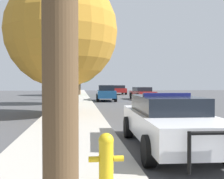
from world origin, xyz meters
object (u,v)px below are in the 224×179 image
fire_hydrant (106,157)px  traffic_light (90,64)px  tree_sidewalk_far (79,63)px  tree_sidewalk_near (62,32)px  police_car (168,120)px  tree_sidewalk_mid (76,45)px  car_background_oncoming (142,93)px  car_background_distant (118,90)px  car_background_midblock (106,93)px

fire_hydrant → traffic_light: (0.70, 24.14, 3.07)m
traffic_light → tree_sidewalk_far: 9.55m
traffic_light → tree_sidewalk_near: (-2.03, -13.58, 0.82)m
police_car → tree_sidewalk_mid: (-2.64, 15.41, 4.02)m
car_background_oncoming → traffic_light: bearing=-1.9°
fire_hydrant → car_background_distant: bearing=81.6°
traffic_light → car_background_distant: (4.68, 12.25, -2.92)m
car_background_midblock → police_car: bearing=-87.8°
car_background_oncoming → tree_sidewalk_far: (-6.51, 9.37, 3.68)m
fire_hydrant → tree_sidewalk_near: bearing=97.1°
car_background_midblock → tree_sidewalk_mid: bearing=-123.5°
car_background_midblock → car_background_oncoming: car_background_midblock is taller
car_background_midblock → tree_sidewalk_far: size_ratio=0.59×
police_car → traffic_light: (-1.27, 21.34, 2.89)m
traffic_light → tree_sidewalk_far: bearing=96.1°
car_background_distant → traffic_light: bearing=-112.9°
tree_sidewalk_mid → tree_sidewalk_far: size_ratio=0.96×
car_background_midblock → fire_hydrant: bearing=-92.8°
car_background_distant → car_background_oncoming: 12.18m
tree_sidewalk_far → tree_sidewalk_near: bearing=-92.5°
police_car → fire_hydrant: bearing=57.0°
fire_hydrant → tree_sidewalk_far: size_ratio=0.12×
tree_sidewalk_near → traffic_light: bearing=81.5°
fire_hydrant → car_background_oncoming: size_ratio=0.19×
fire_hydrant → car_background_distant: (5.38, 36.40, 0.15)m
traffic_light → car_background_midblock: (1.47, -2.07, -2.85)m
traffic_light → car_background_oncoming: (5.49, 0.10, -2.95)m
car_background_midblock → tree_sidewalk_mid: 6.23m
traffic_light → car_background_distant: bearing=69.1°
fire_hydrant → tree_sidewalk_near: tree_sidewalk_near is taller
fire_hydrant → tree_sidewalk_far: 33.83m
police_car → traffic_light: 21.57m
car_background_midblock → tree_sidewalk_near: bearing=-104.1°
police_car → traffic_light: traffic_light is taller
car_background_oncoming → car_background_midblock: bearing=25.3°
car_background_midblock → tree_sidewalk_far: bearing=104.9°
fire_hydrant → car_background_oncoming: bearing=75.7°
police_car → tree_sidewalk_mid: 16.15m
police_car → car_background_oncoming: 21.85m
tree_sidewalk_far → car_background_midblock: bearing=-77.8°
traffic_light → car_background_midblock: size_ratio=1.22×
traffic_light → car_background_midblock: traffic_light is taller
tree_sidewalk_near → tree_sidewalk_far: tree_sidewalk_near is taller
tree_sidewalk_near → tree_sidewalk_far: 23.07m
car_background_distant → car_background_midblock: bearing=-104.6°
tree_sidewalk_mid → fire_hydrant: bearing=-87.9°
tree_sidewalk_near → car_background_oncoming: bearing=61.2°
tree_sidewalk_mid → car_background_distant: bearing=71.6°
fire_hydrant → police_car: bearing=54.9°
tree_sidewalk_near → police_car: bearing=-67.0°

